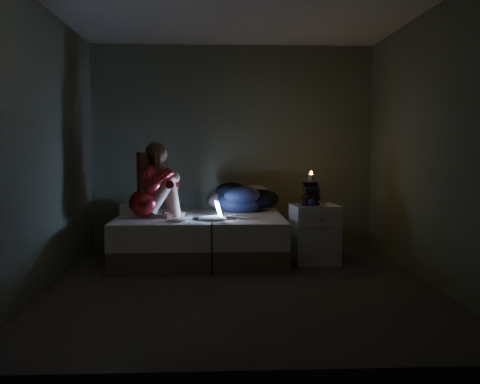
{
  "coord_description": "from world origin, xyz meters",
  "views": [
    {
      "loc": [
        -0.22,
        -4.82,
        1.29
      ],
      "look_at": [
        0.05,
        1.0,
        0.8
      ],
      "focal_mm": 38.94,
      "sensor_mm": 36.0,
      "label": 1
    }
  ],
  "objects": [
    {
      "name": "pillow",
      "position": [
        -1.13,
        1.33,
        0.58
      ],
      "size": [
        0.41,
        0.29,
        0.12
      ],
      "primitive_type": "cube",
      "color": "silver",
      "rests_on": "bed"
    },
    {
      "name": "woman",
      "position": [
        -1.0,
        0.89,
        0.94
      ],
      "size": [
        0.6,
        0.49,
        0.85
      ],
      "primitive_type": null,
      "rotation": [
        0.0,
        0.0,
        0.32
      ],
      "color": "maroon",
      "rests_on": "bed"
    },
    {
      "name": "clothes_pile",
      "position": [
        0.07,
        1.5,
        0.7
      ],
      "size": [
        0.72,
        0.63,
        0.37
      ],
      "primitive_type": null,
      "rotation": [
        0.0,
        0.0,
        -0.23
      ],
      "color": "#112542",
      "rests_on": "bed"
    },
    {
      "name": "nightstand",
      "position": [
        0.88,
        0.92,
        0.33
      ],
      "size": [
        0.54,
        0.49,
        0.66
      ],
      "primitive_type": "cube",
      "rotation": [
        0.0,
        0.0,
        0.1
      ],
      "color": "silver",
      "rests_on": "ground"
    },
    {
      "name": "bed",
      "position": [
        -0.4,
        1.1,
        0.26
      ],
      "size": [
        1.88,
        1.41,
        0.52
      ],
      "primitive_type": null,
      "color": "silver",
      "rests_on": "ground"
    },
    {
      "name": "blue_orb",
      "position": [
        0.81,
        0.81,
        0.7
      ],
      "size": [
        0.08,
        0.08,
        0.08
      ],
      "primitive_type": "sphere",
      "color": "navy",
      "rests_on": "nightstand"
    },
    {
      "name": "book_stack",
      "position": [
        0.85,
        0.96,
        0.79
      ],
      "size": [
        0.19,
        0.25,
        0.26
      ],
      "primitive_type": null,
      "color": "black",
      "rests_on": "nightstand"
    },
    {
      "name": "wall_front",
      "position": [
        0.0,
        -1.91,
        1.3
      ],
      "size": [
        3.6,
        0.02,
        2.6
      ],
      "primitive_type": "cube",
      "color": "#566349",
      "rests_on": "ground"
    },
    {
      "name": "wall_left",
      "position": [
        -1.81,
        0.0,
        1.3
      ],
      "size": [
        0.02,
        3.8,
        2.6
      ],
      "primitive_type": "cube",
      "color": "#566349",
      "rests_on": "ground"
    },
    {
      "name": "wall_back",
      "position": [
        0.0,
        1.91,
        1.3
      ],
      "size": [
        3.6,
        0.02,
        2.6
      ],
      "primitive_type": "cube",
      "color": "#566349",
      "rests_on": "ground"
    },
    {
      "name": "floor",
      "position": [
        0.0,
        0.0,
        -0.01
      ],
      "size": [
        3.6,
        3.8,
        0.02
      ],
      "primitive_type": "cube",
      "color": "#4E4743",
      "rests_on": "ground"
    },
    {
      "name": "phone",
      "position": [
        0.76,
        0.88,
        0.66
      ],
      "size": [
        0.08,
        0.14,
        0.01
      ],
      "primitive_type": "cube",
      "rotation": [
        0.0,
        0.0,
        0.05
      ],
      "color": "black",
      "rests_on": "nightstand"
    },
    {
      "name": "wall_right",
      "position": [
        1.81,
        0.0,
        1.3
      ],
      "size": [
        0.02,
        3.8,
        2.6
      ],
      "primitive_type": "cube",
      "color": "#566349",
      "rests_on": "ground"
    },
    {
      "name": "candle",
      "position": [
        0.85,
        0.96,
        0.96
      ],
      "size": [
        0.07,
        0.07,
        0.08
      ],
      "primitive_type": "cylinder",
      "color": "beige",
      "rests_on": "book_stack"
    },
    {
      "name": "ceiling",
      "position": [
        0.0,
        0.0,
        2.61
      ],
      "size": [
        3.6,
        3.8,
        0.02
      ],
      "primitive_type": "cube",
      "color": "silver",
      "rests_on": "ground"
    },
    {
      "name": "laptop",
      "position": [
        -0.31,
        0.85,
        0.62
      ],
      "size": [
        0.34,
        0.27,
        0.21
      ],
      "primitive_type": null,
      "rotation": [
        0.0,
        0.0,
        0.23
      ],
      "color": "black",
      "rests_on": "bed"
    }
  ]
}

